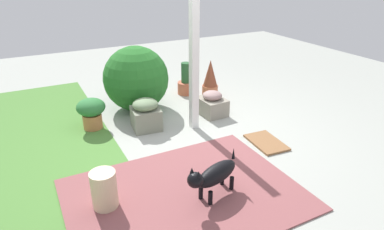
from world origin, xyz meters
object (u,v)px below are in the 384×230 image
Objects in this scene: ceramic_urn at (104,190)px; terracotta_pot_spiky at (210,81)px; stone_planter_nearest at (212,104)px; dog at (214,175)px; terracotta_pot_broad at (91,111)px; porch_pillar at (194,61)px; terracotta_pot_tall at (186,83)px; stone_planter_mid at (146,114)px; doormat at (266,142)px; round_shrub at (136,79)px.

terracotta_pot_spiky is at bearing -49.12° from ceramic_urn.
dog is (-1.85, 1.07, 0.10)m from stone_planter_nearest.
porch_pillar is at bearing -115.75° from terracotta_pot_broad.
stone_planter_nearest is 0.70× the size of dog.
ceramic_urn is at bearing 70.94° from dog.
terracotta_pot_tall is (1.05, -0.05, 0.03)m from stone_planter_nearest.
terracotta_pot_tall is (1.04, -1.17, -0.02)m from stone_planter_mid.
terracotta_pot_spiky is 1.21× the size of terracotta_pot_tall.
dog is at bearing 118.36° from doormat.
round_shrub is (0.77, 0.99, 0.35)m from stone_planter_nearest.
terracotta_pot_broad is 1.99m from terracotta_pot_tall.
dog is at bearing 149.98° from stone_planter_nearest.
stone_planter_mid is at bearing 89.52° from stone_planter_nearest.
doormat is (0.31, -2.27, -0.19)m from ceramic_urn.
dog is at bearing 159.31° from porch_pillar.
terracotta_pot_tall is at bearing 2.86° from doormat.
round_shrub is at bearing 104.97° from terracotta_pot_tall.
terracotta_pot_spiky is at bearing -29.38° from dog.
doormat is (-0.91, -0.64, -0.99)m from porch_pillar.
ceramic_urn is at bearing 139.57° from terracotta_pot_tall.
stone_planter_mid is 1.14× the size of ceramic_urn.
stone_planter_mid is 1.77m from doormat.
terracotta_pot_spiky is 2.15m from terracotta_pot_broad.
stone_planter_mid reaches higher than terracotta_pot_broad.
ceramic_urn is at bearing 126.61° from porch_pillar.
stone_planter_mid is at bearing 1.56° from dog.
terracotta_pot_broad is 2.35m from dog.
stone_planter_mid is at bearing 112.72° from terracotta_pot_spiky.
stone_planter_nearest is at bearing -54.78° from ceramic_urn.
porch_pillar reaches higher than dog.
terracotta_pot_tall reaches higher than doormat.
dog is at bearing -178.44° from stone_planter_mid.
ceramic_urn is 0.69× the size of doormat.
round_shrub is 1.79× the size of doormat.
round_shrub reaches higher than terracotta_pot_spiky.
round_shrub is 2.54m from ceramic_urn.
terracotta_pot_tall is at bearing -48.42° from stone_planter_mid.
doormat is at bearing -172.05° from stone_planter_nearest.
terracotta_pot_tall is at bearing -21.71° from porch_pillar.
dog reaches higher than terracotta_pot_broad.
porch_pillar is 3.40× the size of doormat.
round_shrub is 1.33m from terracotta_pot_spiky.
porch_pillar is 1.67m from terracotta_pot_broad.
dog is (-2.46, 1.38, -0.06)m from terracotta_pot_spiky.
stone_planter_nearest is at bearing -127.96° from round_shrub.
doormat is (-1.79, 0.15, -0.33)m from terracotta_pot_spiky.
terracotta_pot_broad is (0.38, 1.82, 0.09)m from stone_planter_nearest.
ceramic_urn is (-1.50, 0.99, -0.02)m from stone_planter_mid.
ceramic_urn is at bearing 153.62° from round_shrub.
doormat is (-1.95, -1.15, -0.52)m from round_shrub.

